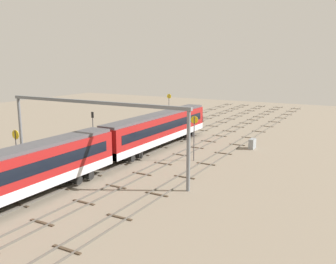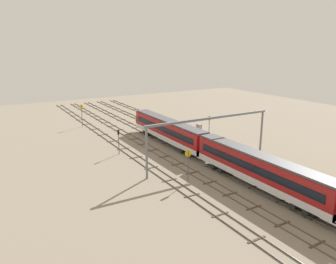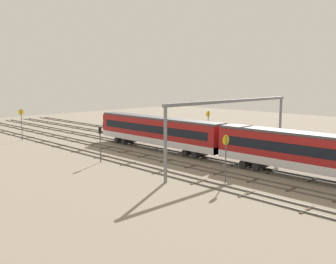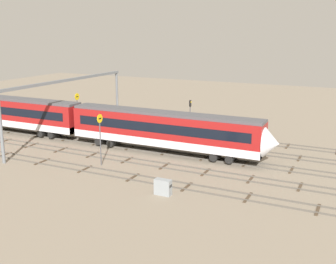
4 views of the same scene
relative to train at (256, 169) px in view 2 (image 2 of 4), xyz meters
name	(u,v)px [view 2 (image 2 of 4)]	position (x,y,z in m)	size (l,w,h in m)	color
ground_plane	(180,150)	(19.57, 0.00, -2.66)	(138.75, 138.75, 0.00)	gray
track_near_foreground	(219,142)	(19.57, -9.26, -2.59)	(122.75, 2.40, 0.16)	#59544C
track_second_near	(200,146)	(19.57, -4.63, -2.59)	(122.75, 2.40, 0.16)	#59544C
track_with_train	(180,149)	(19.57, 0.00, -2.59)	(122.75, 2.40, 0.16)	#59544C
track_second_far	(159,153)	(19.57, 4.63, -2.59)	(122.75, 2.40, 0.16)	#59544C
track_far_background	(136,157)	(19.57, 9.26, -2.59)	(122.75, 2.40, 0.16)	#59544C
train	(256,169)	(0.00, 0.00, 0.00)	(75.20, 3.24, 4.80)	maroon
overhead_gantry	(210,127)	(10.22, 0.20, 3.76)	(0.40, 23.75, 8.12)	slate
speed_sign_near_foreground	(209,126)	(20.30, -7.28, 1.00)	(0.14, 0.95, 5.65)	#4C4C51
speed_sign_mid_trackside	(82,112)	(46.98, 10.94, 0.89)	(0.14, 0.97, 5.43)	#4C4C51
speed_sign_far_trackside	(188,161)	(5.92, 7.33, 0.66)	(0.14, 1.03, 4.96)	#4C4C51
signal_light_trackside_approach	(119,138)	(22.95, 11.08, 0.34)	(0.31, 0.32, 4.58)	#4C4C51
relay_cabinet	(199,127)	(30.08, -11.84, -1.94)	(1.53, 0.70, 1.43)	gray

